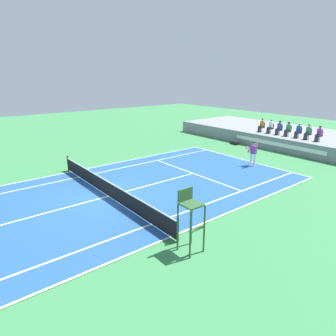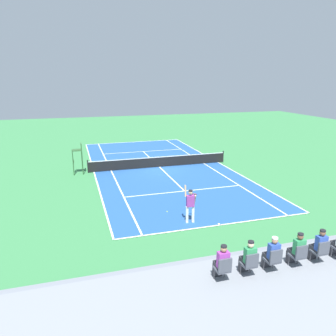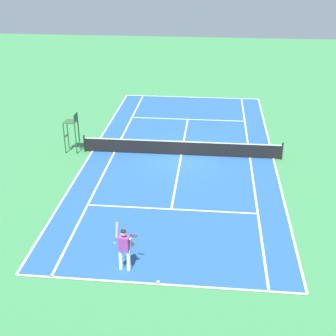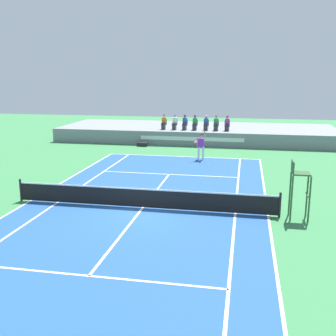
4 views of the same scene
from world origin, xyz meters
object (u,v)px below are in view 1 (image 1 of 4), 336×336
at_px(spectator_seated_1, 270,127).
at_px(spectator_seated_5, 308,132).
at_px(spectator_seated_4, 298,131).
at_px(spectator_seated_2, 279,128).
at_px(spectator_seated_6, 319,134).
at_px(tennis_player, 253,153).
at_px(spectator_seated_3, 288,129).
at_px(tennis_ball, 247,172).
at_px(umpire_chair, 190,213).
at_px(spectator_seated_0, 262,125).
at_px(equipment_bag, 234,143).

bearing_deg(spectator_seated_1, spectator_seated_5, 0.00).
bearing_deg(spectator_seated_4, spectator_seated_2, 180.00).
height_order(spectator_seated_6, tennis_player, spectator_seated_6).
relative_size(spectator_seated_3, spectator_seated_6, 1.00).
bearing_deg(tennis_ball, spectator_seated_1, 114.57).
distance_m(spectator_seated_3, tennis_ball, 8.78).
relative_size(spectator_seated_2, spectator_seated_6, 1.00).
relative_size(spectator_seated_5, spectator_seated_6, 1.00).
height_order(spectator_seated_5, umpire_chair, spectator_seated_5).
bearing_deg(tennis_ball, spectator_seated_3, 103.74).
height_order(spectator_seated_0, spectator_seated_1, same).
relative_size(spectator_seated_4, tennis_ball, 18.60).
distance_m(spectator_seated_0, spectator_seated_3, 2.73).
relative_size(spectator_seated_1, spectator_seated_5, 1.00).
xyz_separation_m(spectator_seated_5, tennis_ball, (0.21, -8.35, -1.77)).
xyz_separation_m(tennis_ball, equipment_bag, (-6.20, 6.24, 0.13)).
relative_size(spectator_seated_0, spectator_seated_1, 1.00).
bearing_deg(spectator_seated_5, equipment_bag, -160.50).
xyz_separation_m(spectator_seated_1, umpire_chair, (8.31, -17.80, -0.25)).
bearing_deg(spectator_seated_2, umpire_chair, -67.38).
height_order(spectator_seated_0, spectator_seated_4, same).
relative_size(spectator_seated_4, umpire_chair, 0.52).
bearing_deg(spectator_seated_0, spectator_seated_1, 0.00).
bearing_deg(spectator_seated_0, spectator_seated_6, 0.00).
distance_m(spectator_seated_3, spectator_seated_4, 0.97).
bearing_deg(spectator_seated_3, equipment_bag, -152.98).
xyz_separation_m(spectator_seated_0, spectator_seated_5, (4.56, 0.00, 0.00)).
bearing_deg(spectator_seated_4, umpire_chair, -72.63).
bearing_deg(spectator_seated_6, equipment_bag, -162.96).
bearing_deg(tennis_ball, spectator_seated_4, 97.34).
xyz_separation_m(spectator_seated_5, equipment_bag, (-5.98, -2.12, -1.65)).
bearing_deg(equipment_bag, spectator_seated_3, 27.02).
distance_m(spectator_seated_5, equipment_bag, 6.56).
relative_size(spectator_seated_1, umpire_chair, 0.52).
height_order(spectator_seated_0, umpire_chair, spectator_seated_0).
xyz_separation_m(spectator_seated_1, spectator_seated_3, (1.78, 0.00, 0.00)).
height_order(spectator_seated_1, umpire_chair, spectator_seated_1).
xyz_separation_m(spectator_seated_0, equipment_bag, (-1.42, -2.12, -1.65)).
bearing_deg(tennis_player, spectator_seated_3, 100.81).
distance_m(spectator_seated_2, tennis_ball, 9.03).
bearing_deg(tennis_ball, spectator_seated_6, 85.11).
height_order(spectator_seated_2, spectator_seated_6, same).
bearing_deg(spectator_seated_5, tennis_player, -94.70).
height_order(spectator_seated_0, spectator_seated_6, same).
bearing_deg(umpire_chair, equipment_bag, 124.28).
height_order(spectator_seated_1, equipment_bag, spectator_seated_1).
height_order(spectator_seated_1, spectator_seated_5, same).
distance_m(spectator_seated_0, spectator_seated_6, 5.49).
distance_m(spectator_seated_0, spectator_seated_5, 4.56).
bearing_deg(tennis_player, spectator_seated_5, 85.30).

